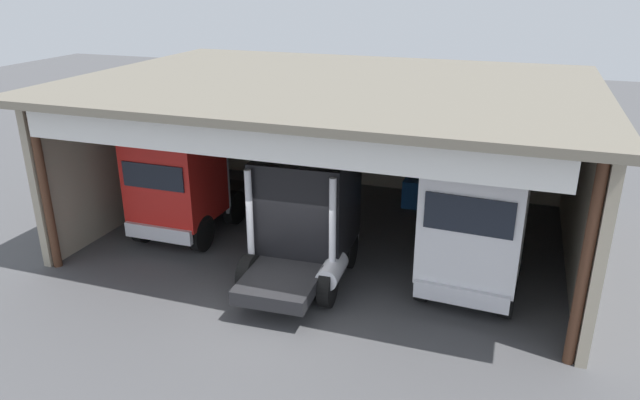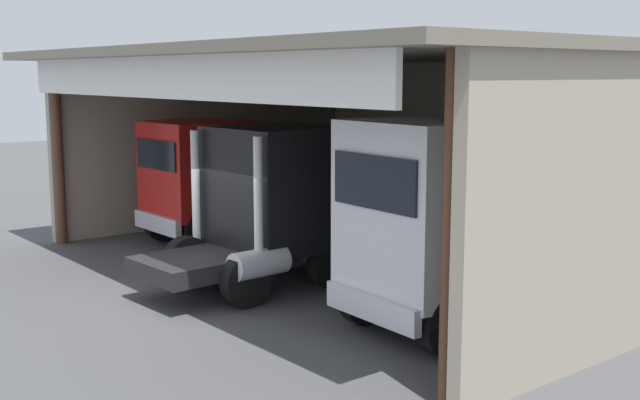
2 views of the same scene
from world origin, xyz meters
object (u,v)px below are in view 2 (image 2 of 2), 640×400
Objects in this scene: truck_red_right_bay at (205,179)px; oil_drum at (419,214)px; truck_black_center_left_bay at (271,201)px; tool_cart at (520,240)px; truck_white_yard_outside at (436,224)px.

oil_drum is (2.19, 5.87, -1.29)m from truck_red_right_bay.
truck_black_center_left_bay reaches higher than truck_red_right_bay.
truck_red_right_bay reaches higher than tool_cart.
truck_black_center_left_bay reaches higher than oil_drum.
truck_red_right_bay is 4.62× the size of tool_cart.
tool_cart is at bearing -143.17° from truck_red_right_bay.
truck_red_right_bay is at bearing -110.41° from oil_drum.
truck_red_right_bay is at bearing 164.03° from truck_black_center_left_bay.
tool_cart is (1.99, 5.98, -1.31)m from truck_black_center_left_bay.
oil_drum is 0.87× the size of tool_cart.
truck_white_yard_outside reaches higher than tool_cart.
truck_black_center_left_bay is 5.42× the size of oil_drum.
truck_white_yard_outside is (4.42, 0.35, 0.11)m from truck_black_center_left_bay.
truck_red_right_bay is 0.98× the size of truck_black_center_left_bay.
truck_white_yard_outside is at bearing 175.24° from truck_red_right_bay.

